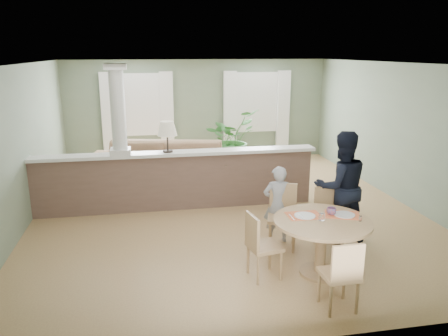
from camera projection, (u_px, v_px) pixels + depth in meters
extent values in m
plane|color=tan|center=(226.00, 209.00, 8.32)|extent=(8.00, 8.00, 0.00)
cube|color=gray|center=(198.00, 111.00, 11.77)|extent=(7.00, 0.02, 2.70)
cube|color=gray|center=(22.00, 147.00, 7.36)|extent=(0.02, 8.00, 2.70)
cube|color=gray|center=(400.00, 133.00, 8.59)|extent=(0.02, 8.00, 2.70)
cube|color=gray|center=(303.00, 220.00, 4.17)|extent=(7.00, 0.02, 2.70)
cube|color=white|center=(226.00, 63.00, 7.62)|extent=(7.00, 8.00, 0.02)
cube|color=white|center=(138.00, 105.00, 11.41)|extent=(1.10, 0.02, 1.50)
cube|color=white|center=(138.00, 105.00, 11.39)|extent=(1.22, 0.04, 1.62)
cube|color=white|center=(256.00, 102.00, 11.97)|extent=(1.10, 0.02, 1.50)
cube|color=white|center=(256.00, 102.00, 11.95)|extent=(1.22, 0.04, 1.62)
cube|color=white|center=(109.00, 117.00, 11.27)|extent=(0.35, 0.10, 2.30)
cube|color=white|center=(167.00, 116.00, 11.53)|extent=(0.35, 0.10, 2.30)
cube|color=white|center=(230.00, 114.00, 11.83)|extent=(0.35, 0.10, 2.30)
cube|color=white|center=(283.00, 113.00, 12.10)|extent=(0.35, 0.10, 2.30)
cube|color=brown|center=(177.00, 182.00, 8.22)|extent=(5.20, 0.22, 1.05)
cube|color=white|center=(176.00, 153.00, 8.07)|extent=(5.32, 0.36, 0.06)
cube|color=white|center=(121.00, 151.00, 7.88)|extent=(0.36, 0.36, 0.10)
cylinder|color=white|center=(118.00, 110.00, 7.68)|extent=(0.26, 0.26, 1.39)
cube|color=white|center=(115.00, 67.00, 7.49)|extent=(0.38, 0.38, 0.10)
cylinder|color=black|center=(168.00, 151.00, 8.04)|extent=(0.18, 0.18, 0.03)
cylinder|color=black|center=(168.00, 143.00, 8.00)|extent=(0.03, 0.03, 0.28)
cone|color=beige|center=(167.00, 128.00, 7.93)|extent=(0.36, 0.36, 0.26)
imported|color=#947651|center=(162.00, 166.00, 9.54)|extent=(3.52, 2.02, 0.97)
imported|color=#2F6729|center=(231.00, 139.00, 11.18)|extent=(1.76, 1.75, 1.48)
cylinder|color=tan|center=(319.00, 272.00, 5.90)|extent=(0.54, 0.54, 0.04)
cylinder|color=tan|center=(321.00, 247.00, 5.80)|extent=(0.14, 0.14, 0.69)
cylinder|color=tan|center=(322.00, 221.00, 5.71)|extent=(1.28, 1.28, 0.04)
cube|color=red|center=(304.00, 215.00, 5.85)|extent=(0.46, 0.34, 0.01)
cube|color=red|center=(342.00, 215.00, 5.87)|extent=(0.54, 0.47, 0.01)
cylinder|color=silver|center=(305.00, 216.00, 5.82)|extent=(0.28, 0.28, 0.01)
cylinder|color=silver|center=(344.00, 215.00, 5.85)|extent=(0.28, 0.28, 0.01)
cylinder|color=white|center=(322.00, 217.00, 5.67)|extent=(0.08, 0.08, 0.09)
cube|color=silver|center=(302.00, 217.00, 5.75)|extent=(0.02, 0.19, 0.00)
cube|color=silver|center=(292.00, 217.00, 5.78)|extent=(0.02, 0.23, 0.00)
cylinder|color=white|center=(360.00, 219.00, 5.65)|extent=(0.04, 0.04, 0.07)
cylinder|color=silver|center=(361.00, 216.00, 5.64)|extent=(0.04, 0.04, 0.01)
imported|color=#2556AD|center=(331.00, 211.00, 5.87)|extent=(0.13, 0.13, 0.10)
cube|color=tan|center=(282.00, 218.00, 6.58)|extent=(0.55, 0.55, 0.05)
cylinder|color=tan|center=(270.00, 237.00, 6.50)|extent=(0.04, 0.04, 0.45)
cylinder|color=tan|center=(294.00, 239.00, 6.45)|extent=(0.04, 0.04, 0.45)
cylinder|color=tan|center=(271.00, 228.00, 6.84)|extent=(0.04, 0.04, 0.45)
cylinder|color=tan|center=(293.00, 230.00, 6.79)|extent=(0.04, 0.04, 0.45)
cube|color=tan|center=(283.00, 198.00, 6.70)|extent=(0.41, 0.17, 0.48)
cube|color=tan|center=(329.00, 220.00, 6.59)|extent=(0.45, 0.45, 0.05)
cylinder|color=tan|center=(321.00, 239.00, 6.48)|extent=(0.04, 0.04, 0.42)
cylinder|color=tan|center=(343.00, 238.00, 6.51)|extent=(0.04, 0.04, 0.42)
cylinder|color=tan|center=(315.00, 230.00, 6.80)|extent=(0.04, 0.04, 0.42)
cylinder|color=tan|center=(336.00, 229.00, 6.83)|extent=(0.04, 0.04, 0.42)
cube|color=tan|center=(327.00, 201.00, 6.71)|extent=(0.39, 0.08, 0.45)
cube|color=tan|center=(339.00, 275.00, 5.01)|extent=(0.40, 0.40, 0.05)
cylinder|color=tan|center=(344.00, 284.00, 5.25)|extent=(0.04, 0.04, 0.41)
cylinder|color=tan|center=(319.00, 286.00, 5.19)|extent=(0.04, 0.04, 0.41)
cylinder|color=tan|center=(357.00, 298.00, 4.94)|extent=(0.04, 0.04, 0.41)
cylinder|color=tan|center=(331.00, 301.00, 4.88)|extent=(0.04, 0.04, 0.41)
cube|color=tan|center=(348.00, 263.00, 4.78)|extent=(0.38, 0.04, 0.44)
cube|color=tan|center=(265.00, 247.00, 5.72)|extent=(0.47, 0.47, 0.05)
cylinder|color=tan|center=(281.00, 266.00, 5.68)|extent=(0.04, 0.04, 0.41)
cylinder|color=tan|center=(270.00, 255.00, 5.98)|extent=(0.04, 0.04, 0.41)
cylinder|color=tan|center=(258.00, 270.00, 5.57)|extent=(0.04, 0.04, 0.41)
cylinder|color=tan|center=(248.00, 259.00, 5.87)|extent=(0.04, 0.04, 0.41)
cube|color=tan|center=(252.00, 232.00, 5.59)|extent=(0.10, 0.38, 0.44)
imported|color=#98989D|center=(277.00, 204.00, 6.76)|extent=(0.48, 0.35, 1.22)
imported|color=black|center=(341.00, 187.00, 6.75)|extent=(0.87, 0.69, 1.75)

